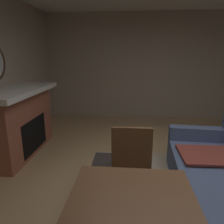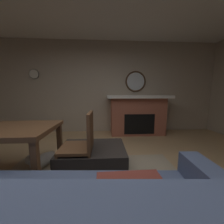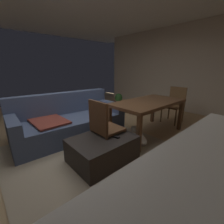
# 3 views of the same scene
# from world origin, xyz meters

# --- Properties ---
(floor) EXTENTS (9.05, 9.05, 0.00)m
(floor) POSITION_xyz_m (0.00, 0.00, 0.00)
(floor) COLOR tan
(wall_right_window_side) EXTENTS (0.12, 6.21, 2.74)m
(wall_right_window_side) POSITION_xyz_m (3.77, 0.00, 1.37)
(wall_right_window_side) COLOR beige
(wall_right_window_side) RESTS_ON ground
(area_rug) EXTENTS (2.60, 2.00, 0.01)m
(area_rug) POSITION_xyz_m (-0.07, -0.14, 0.01)
(area_rug) COLOR tan
(area_rug) RESTS_ON ground
(couch) EXTENTS (2.25, 1.11, 0.89)m
(couch) POSITION_xyz_m (-0.03, 0.49, 0.31)
(couch) COLOR #4C5B7F
(couch) RESTS_ON ground
(ottoman_coffee_table) EXTENTS (0.97, 0.71, 0.38)m
(ottoman_coffee_table) POSITION_xyz_m (-0.07, -0.71, 0.19)
(ottoman_coffee_table) COLOR #2D2826
(ottoman_coffee_table) RESTS_ON ground
(tv_remote) EXTENTS (0.09, 0.17, 0.02)m
(tv_remote) POSITION_xyz_m (0.08, -0.82, 0.39)
(tv_remote) COLOR black
(tv_remote) RESTS_ON ottoman_coffee_table
(dining_table) EXTENTS (1.66, 0.86, 0.74)m
(dining_table) POSITION_xyz_m (1.27, -0.59, 0.66)
(dining_table) COLOR brown
(dining_table) RESTS_ON ground
(dining_chair_west) EXTENTS (0.44, 0.44, 0.93)m
(dining_chair_west) POSITION_xyz_m (0.05, -0.59, 0.52)
(dining_chair_west) COLOR brown
(dining_chair_west) RESTS_ON ground
(dining_chair_east) EXTENTS (0.45, 0.45, 0.93)m
(dining_chair_east) POSITION_xyz_m (2.50, -0.59, 0.52)
(dining_chair_east) COLOR brown
(dining_chair_east) RESTS_ON ground
(potted_plant) EXTENTS (0.29, 0.29, 0.48)m
(potted_plant) POSITION_xyz_m (2.63, 1.68, 0.27)
(potted_plant) COLOR beige
(potted_plant) RESTS_ON ground
(small_dog) EXTENTS (0.37, 0.51, 0.28)m
(small_dog) POSITION_xyz_m (0.72, -0.79, 0.16)
(small_dog) COLOR silver
(small_dog) RESTS_ON ground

